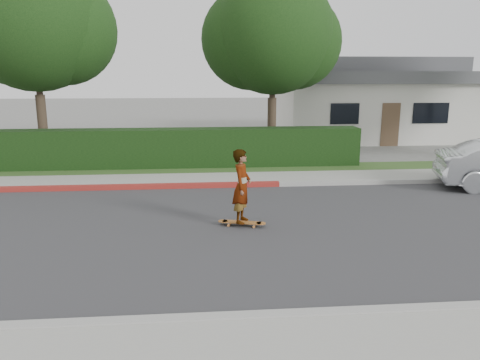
{
  "coord_description": "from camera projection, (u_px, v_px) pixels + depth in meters",
  "views": [
    {
      "loc": [
        -1.46,
        -10.12,
        3.48
      ],
      "look_at": [
        -0.52,
        0.73,
        1.0
      ],
      "focal_mm": 35.0,
      "sensor_mm": 36.0,
      "label": 1
    }
  ],
  "objects": [
    {
      "name": "ground",
      "position": [
        265.0,
        229.0,
        10.72
      ],
      "size": [
        120.0,
        120.0,
        0.0
      ],
      "primitive_type": "plane",
      "color": "slate",
      "rests_on": "ground"
    },
    {
      "name": "road",
      "position": [
        265.0,
        229.0,
        10.72
      ],
      "size": [
        60.0,
        8.0,
        0.01
      ],
      "primitive_type": "cube",
      "color": "#2D2D30",
      "rests_on": "ground"
    },
    {
      "name": "curb_near",
      "position": [
        305.0,
        316.0,
        6.72
      ],
      "size": [
        60.0,
        0.2,
        0.15
      ],
      "primitive_type": "cube",
      "color": "#9E9E99",
      "rests_on": "ground"
    },
    {
      "name": "sidewalk_near",
      "position": [
        321.0,
        353.0,
        5.85
      ],
      "size": [
        60.0,
        1.6,
        0.12
      ],
      "primitive_type": "cube",
      "color": "gray",
      "rests_on": "ground"
    },
    {
      "name": "curb_far",
      "position": [
        247.0,
        185.0,
        14.69
      ],
      "size": [
        60.0,
        0.2,
        0.15
      ],
      "primitive_type": "cube",
      "color": "#9E9E99",
      "rests_on": "ground"
    },
    {
      "name": "curb_red_section",
      "position": [
        85.0,
        188.0,
        14.27
      ],
      "size": [
        12.0,
        0.21,
        0.15
      ],
      "primitive_type": "cube",
      "color": "maroon",
      "rests_on": "ground"
    },
    {
      "name": "sidewalk_far",
      "position": [
        245.0,
        179.0,
        15.57
      ],
      "size": [
        60.0,
        1.6,
        0.12
      ],
      "primitive_type": "cube",
      "color": "gray",
      "rests_on": "ground"
    },
    {
      "name": "planting_strip",
      "position": [
        241.0,
        170.0,
        17.12
      ],
      "size": [
        60.0,
        1.6,
        0.1
      ],
      "primitive_type": "cube",
      "color": "#2D4C1E",
      "rests_on": "ground"
    },
    {
      "name": "hedge",
      "position": [
        159.0,
        149.0,
        17.3
      ],
      "size": [
        15.0,
        1.0,
        1.5
      ],
      "primitive_type": "cube",
      "color": "black",
      "rests_on": "ground"
    },
    {
      "name": "tree_left",
      "position": [
        35.0,
        24.0,
        17.37
      ],
      "size": [
        5.99,
        5.21,
        8.0
      ],
      "color": "#33261C",
      "rests_on": "ground"
    },
    {
      "name": "tree_center",
      "position": [
        272.0,
        37.0,
        18.68
      ],
      "size": [
        5.66,
        4.84,
        7.44
      ],
      "color": "#33261C",
      "rests_on": "ground"
    },
    {
      "name": "house",
      "position": [
        367.0,
        99.0,
        26.46
      ],
      "size": [
        10.6,
        8.6,
        4.3
      ],
      "color": "beige",
      "rests_on": "ground"
    },
    {
      "name": "skateboard",
      "position": [
        242.0,
        222.0,
        10.88
      ],
      "size": [
        1.13,
        0.5,
        0.1
      ],
      "rotation": [
        0.0,
        0.0,
        -0.27
      ],
      "color": "orange",
      "rests_on": "ground"
    },
    {
      "name": "skateboarder",
      "position": [
        242.0,
        186.0,
        10.69
      ],
      "size": [
        0.59,
        0.72,
        1.71
      ],
      "primitive_type": "imported",
      "rotation": [
        0.0,
        0.0,
        1.25
      ],
      "color": "white",
      "rests_on": "skateboard"
    }
  ]
}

